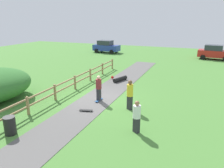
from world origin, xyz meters
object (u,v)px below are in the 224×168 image
skater_fallen (120,79)px  skateboard_loose (86,110)px  bystander_yellow (130,93)px  bystander_white (137,115)px  parked_car_red (214,52)px  trash_bin (10,126)px  skater_riding (99,87)px  parked_car_blue (106,47)px

skater_fallen → skateboard_loose: 6.97m
bystander_yellow → bystander_white: bystander_yellow is taller
bystander_white → parked_car_red: bearing=79.8°
trash_bin → skater_riding: bearing=69.6°
trash_bin → parked_car_blue: 26.18m
skater_riding → parked_car_red: (7.62, 19.89, -0.04)m
parked_car_red → parked_car_blue: same height
skateboard_loose → bystander_yellow: bystander_yellow is taller
skater_fallen → parked_car_blue: parked_car_blue is taller
trash_bin → bystander_yellow: bearing=48.8°
skater_riding → bystander_yellow: 2.39m
trash_bin → skater_fallen: (1.64, 10.67, -0.25)m
bystander_white → skater_fallen: bearing=115.6°
trash_bin → skateboard_loose: size_ratio=1.09×
bystander_yellow → parked_car_red: parked_car_red is taller
trash_bin → bystander_yellow: (4.39, 5.02, 0.59)m
skater_fallen → parked_car_blue: 16.72m
skater_riding → parked_car_red: bearing=69.0°
trash_bin → skater_riding: 5.95m
skater_fallen → bystander_white: bearing=-64.4°
bystander_yellow → parked_car_red: bearing=75.5°
trash_bin → bystander_yellow: 6.70m
bystander_yellow → skater_fallen: bearing=116.0°
skater_riding → bystander_yellow: size_ratio=0.94×
skater_fallen → parked_car_red: 16.84m
bystander_yellow → parked_car_blue: (-10.55, 20.42, -0.08)m
trash_bin → skater_fallen: bearing=81.3°
bystander_yellow → parked_car_blue: bearing=117.3°
skater_riding → parked_car_blue: 21.52m
skater_fallen → skateboard_loose: skater_fallen is taller
parked_car_red → skater_fallen: bearing=-118.6°
skater_fallen → bystander_yellow: bearing=-64.0°
skater_riding → bystander_white: skater_riding is taller
skater_fallen → bystander_yellow: size_ratio=0.87×
skater_riding → bystander_yellow: bearing=-12.9°
bystander_yellow → trash_bin: bearing=-131.2°
parked_car_red → parked_car_blue: (-15.83, -0.00, 0.00)m
bystander_yellow → parked_car_blue: 22.99m
skater_riding → skateboard_loose: size_ratio=2.13×
skateboard_loose → parked_car_red: (7.60, 21.73, 0.87)m
skateboard_loose → parked_car_blue: parked_car_blue is taller
parked_car_red → parked_car_blue: size_ratio=1.01×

